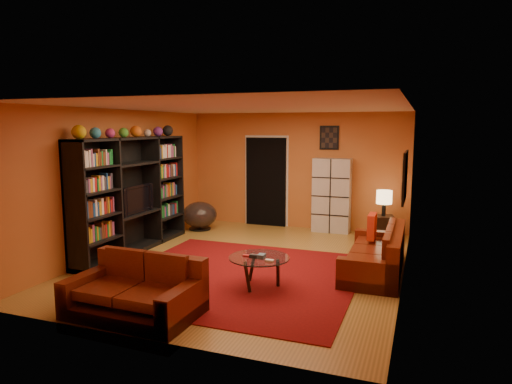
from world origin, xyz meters
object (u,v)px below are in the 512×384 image
(entertainment_unit, at_px, (132,195))
(tv, at_px, (134,199))
(loveseat, at_px, (138,291))
(table_lamp, at_px, (384,198))
(bowl_chair, at_px, (200,215))
(sofa, at_px, (380,255))
(side_table, at_px, (383,228))
(storage_cabinet, at_px, (332,195))
(coffee_table, at_px, (259,260))

(entertainment_unit, relative_size, tv, 3.33)
(loveseat, xyz_separation_m, table_lamp, (2.52, 4.85, 0.58))
(bowl_chair, distance_m, table_lamp, 4.00)
(table_lamp, bearing_deg, bowl_chair, -173.45)
(loveseat, bearing_deg, sofa, -43.40)
(tv, bearing_deg, entertainment_unit, 59.29)
(sofa, height_order, loveseat, same)
(entertainment_unit, height_order, side_table, entertainment_unit)
(tv, bearing_deg, storage_cabinet, -47.53)
(entertainment_unit, bearing_deg, side_table, 29.69)
(coffee_table, bearing_deg, loveseat, -128.35)
(bowl_chair, bearing_deg, side_table, 6.55)
(sofa, xyz_separation_m, loveseat, (-2.65, -2.65, -0.00))
(sofa, bearing_deg, loveseat, -135.33)
(loveseat, height_order, coffee_table, loveseat)
(tv, distance_m, loveseat, 3.02)
(loveseat, xyz_separation_m, storage_cabinet, (1.38, 5.21, 0.52))
(tv, height_order, loveseat, tv)
(bowl_chair, bearing_deg, tv, -98.19)
(bowl_chair, relative_size, table_lamp, 1.49)
(entertainment_unit, height_order, tv, entertainment_unit)
(tv, distance_m, table_lamp, 4.89)
(bowl_chair, bearing_deg, coffee_table, -50.28)
(side_table, bearing_deg, storage_cabinet, 162.31)
(coffee_table, distance_m, storage_cabinet, 3.87)
(table_lamp, bearing_deg, entertainment_unit, -150.31)
(storage_cabinet, bearing_deg, side_table, -18.22)
(sofa, bearing_deg, side_table, 93.15)
(tv, bearing_deg, coffee_table, -109.75)
(tv, bearing_deg, table_lamp, -59.72)
(tv, bearing_deg, bowl_chair, -8.19)
(sofa, xyz_separation_m, bowl_chair, (-4.07, 1.75, 0.05))
(side_table, bearing_deg, table_lamp, -90.00)
(entertainment_unit, bearing_deg, coffee_table, -19.96)
(sofa, distance_m, table_lamp, 2.28)
(tv, distance_m, side_table, 4.95)
(entertainment_unit, bearing_deg, sofa, 3.06)
(side_table, height_order, table_lamp, table_lamp)
(entertainment_unit, relative_size, sofa, 1.45)
(table_lamp, bearing_deg, storage_cabinet, 162.31)
(entertainment_unit, bearing_deg, bowl_chair, 80.28)
(loveseat, bearing_deg, bowl_chair, 19.48)
(bowl_chair, bearing_deg, storage_cabinet, 16.21)
(storage_cabinet, bearing_deg, sofa, -64.21)
(coffee_table, height_order, side_table, side_table)
(loveseat, relative_size, side_table, 3.19)
(loveseat, height_order, storage_cabinet, storage_cabinet)
(sofa, xyz_separation_m, coffee_table, (-1.56, -1.27, 0.11))
(sofa, bearing_deg, coffee_table, -141.15)
(tv, relative_size, side_table, 1.80)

